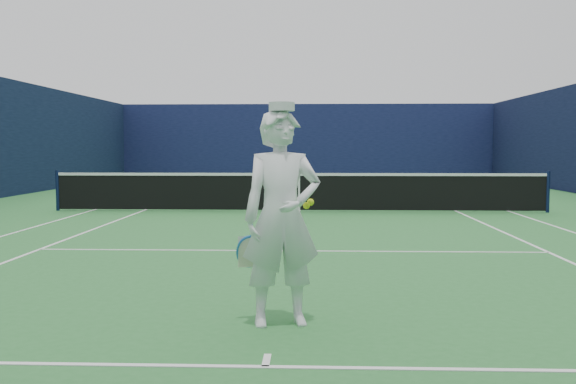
{
  "coord_description": "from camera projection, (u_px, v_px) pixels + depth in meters",
  "views": [
    {
      "loc": [
        0.36,
        -16.65,
        1.68
      ],
      "look_at": [
        0.07,
        -9.19,
        1.15
      ],
      "focal_mm": 40.0,
      "sensor_mm": 36.0,
      "label": 1
    }
  ],
  "objects": [
    {
      "name": "tennis_net",
      "position": [
        299.0,
        190.0,
        16.69
      ],
      "size": [
        12.88,
        0.09,
        1.07
      ],
      "color": "#141E4C",
      "rests_on": "ground"
    },
    {
      "name": "tennis_player",
      "position": [
        282.0,
        217.0,
        6.01
      ],
      "size": [
        0.89,
        0.64,
        2.09
      ],
      "rotation": [
        0.0,
        0.0,
        0.23
      ],
      "color": "white",
      "rests_on": "ground"
    },
    {
      "name": "court_markings",
      "position": [
        299.0,
        211.0,
        16.73
      ],
      "size": [
        11.03,
        23.83,
        0.01
      ],
      "color": "white",
      "rests_on": "ground"
    },
    {
      "name": "windscreen_fence",
      "position": [
        299.0,
        135.0,
        16.59
      ],
      "size": [
        20.12,
        36.12,
        4.0
      ],
      "color": "#10153C",
      "rests_on": "ground"
    },
    {
      "name": "ground",
      "position": [
        299.0,
        211.0,
        16.73
      ],
      "size": [
        80.0,
        80.0,
        0.0
      ],
      "primitive_type": "plane",
      "color": "#2B7233",
      "rests_on": "ground"
    }
  ]
}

